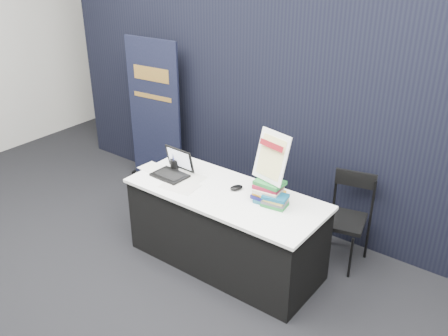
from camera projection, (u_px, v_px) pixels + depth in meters
floor at (187, 293)px, 4.31m from camera, size 8.00×8.00×0.00m
wall_back at (387, 20)px, 6.39m from camera, size 8.00×0.02×3.50m
drape_partition at (289, 111)px, 4.92m from camera, size 6.00×0.08×2.40m
display_table at (225, 228)px, 4.54m from camera, size 1.80×0.75×0.75m
laptop at (173, 169)px, 4.65m from camera, size 0.33×0.27×0.25m
mouse at (236, 188)px, 4.41m from camera, size 0.12×0.14×0.04m
brochure_left at (154, 168)px, 4.79m from camera, size 0.28×0.21×0.00m
brochure_mid at (180, 186)px, 4.47m from camera, size 0.35×0.26×0.00m
brochure_right at (190, 177)px, 4.62m from camera, size 0.28×0.20×0.00m
pen_cup at (174, 164)px, 4.76m from camera, size 0.09×0.09×0.10m
book_stack_tall at (268, 191)px, 4.19m from camera, size 0.24×0.19×0.19m
book_stack_short at (275, 200)px, 4.14m from camera, size 0.21×0.18×0.11m
info_sign at (271, 157)px, 4.08m from camera, size 0.34×0.19×0.43m
pullup_banner at (155, 123)px, 5.80m from camera, size 0.75×0.18×1.76m
stacking_chair at (345, 215)px, 4.55m from camera, size 0.47×0.48×0.86m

